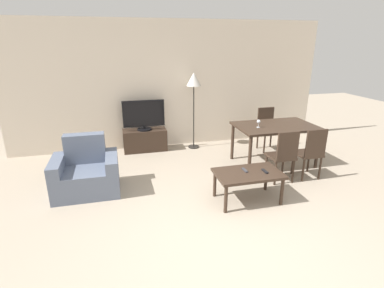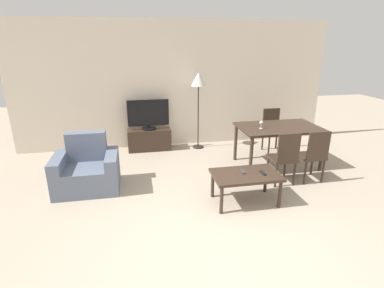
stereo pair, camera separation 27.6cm
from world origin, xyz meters
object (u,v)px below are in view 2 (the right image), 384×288
at_px(dining_chair_near_right, 314,154).
at_px(tv_stand, 149,139).
at_px(dining_chair_near, 285,156).
at_px(floor_lamp, 198,84).
at_px(dining_chair_far, 272,128).
at_px(remote_secondary, 243,171).
at_px(armchair, 87,171).
at_px(remote_primary, 263,173).
at_px(coffee_table, 246,177).
at_px(dining_table, 279,131).
at_px(tv, 148,115).
at_px(wine_glass_left, 261,123).

bearing_deg(dining_chair_near_right, tv_stand, 140.68).
xyz_separation_m(dining_chair_near, floor_lamp, (-1.00, 2.04, 0.91)).
height_order(tv_stand, dining_chair_far, dining_chair_far).
bearing_deg(remote_secondary, tv_stand, 116.06).
height_order(armchair, remote_primary, armchair).
xyz_separation_m(dining_chair_far, remote_primary, (-1.09, -2.03, -0.04)).
height_order(remote_primary, remote_secondary, same).
bearing_deg(dining_chair_near_right, remote_primary, -156.33).
distance_m(tv_stand, remote_primary, 3.00).
height_order(coffee_table, remote_primary, remote_primary).
distance_m(dining_table, floor_lamp, 1.93).
bearing_deg(dining_chair_near, dining_table, 71.58).
xyz_separation_m(dining_chair_far, floor_lamp, (-1.51, 0.49, 0.91)).
relative_size(tv, dining_chair_far, 0.96).
relative_size(remote_primary, remote_secondary, 1.00).
distance_m(dining_table, wine_glass_left, 0.43).
height_order(dining_chair_near, wine_glass_left, wine_glass_left).
xyz_separation_m(dining_chair_near, dining_chair_far, (0.52, 1.55, 0.00)).
relative_size(coffee_table, dining_chair_near_right, 1.06).
distance_m(tv_stand, dining_table, 2.72).
bearing_deg(wine_glass_left, dining_table, 10.10).
bearing_deg(wine_glass_left, remote_primary, -110.76).
height_order(tv, remote_primary, tv).
distance_m(armchair, wine_glass_left, 3.08).
distance_m(tv, dining_chair_near, 2.97).
xyz_separation_m(tv_stand, coffee_table, (1.25, -2.55, 0.17)).
bearing_deg(dining_chair_near, tv, 134.35).
bearing_deg(tv, remote_primary, -60.16).
relative_size(floor_lamp, wine_glass_left, 11.30).
bearing_deg(dining_chair_far, floor_lamp, 162.06).
bearing_deg(dining_chair_far, dining_chair_near_right, -90.00).
bearing_deg(remote_primary, dining_chair_near, 39.71).
relative_size(armchair, tv_stand, 1.07).
distance_m(dining_chair_near_right, remote_secondary, 1.42).
xyz_separation_m(armchair, floor_lamp, (2.15, 1.57, 1.12)).
bearing_deg(remote_primary, wine_glass_left, 69.24).
distance_m(dining_chair_near_right, remote_primary, 1.20).
bearing_deg(tv_stand, remote_secondary, -63.94).
height_order(tv_stand, remote_secondary, remote_secondary).
bearing_deg(tv, floor_lamp, -3.70).
relative_size(dining_chair_far, dining_chair_near_right, 1.00).
height_order(armchair, coffee_table, armchair).
height_order(tv, dining_chair_far, tv).
bearing_deg(tv_stand, remote_primary, -60.18).
bearing_deg(coffee_table, dining_chair_near, 28.15).
bearing_deg(remote_secondary, wine_glass_left, 56.32).
bearing_deg(dining_chair_near_right, armchair, 172.72).
distance_m(coffee_table, remote_primary, 0.25).
xyz_separation_m(tv, wine_glass_left, (1.94, -1.40, 0.09)).
relative_size(tv, floor_lamp, 0.53).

